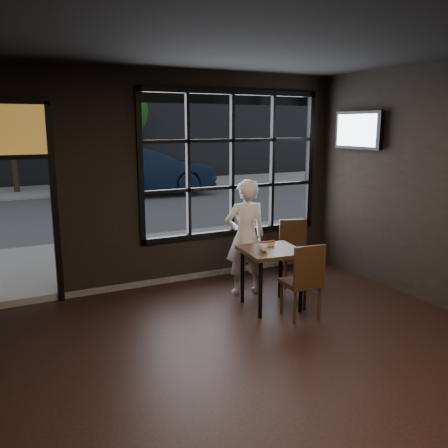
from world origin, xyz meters
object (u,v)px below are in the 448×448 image
cafe_table (271,278)px  man (245,237)px  navy_car (143,170)px  chair_near (301,280)px

cafe_table → man: man is taller
man → navy_car: 10.13m
navy_car → chair_near: bearing=176.8°
cafe_table → man: 0.76m
chair_near → man: size_ratio=0.59×
cafe_table → man: (-0.04, 0.63, 0.43)m
cafe_table → chair_near: 0.49m
chair_near → navy_car: (1.44, 11.09, 0.39)m
man → cafe_table: bearing=101.4°
cafe_table → navy_car: 10.76m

